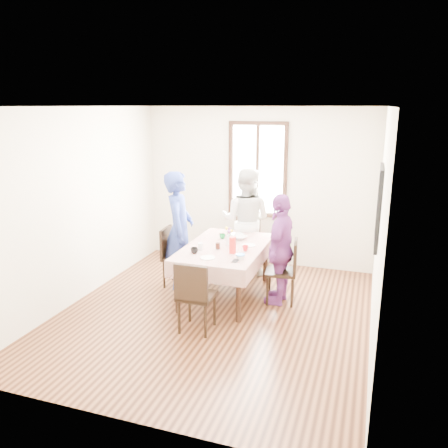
# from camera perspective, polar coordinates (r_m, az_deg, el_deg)

# --- Properties ---
(ground) EXTENTS (4.50, 4.50, 0.00)m
(ground) POSITION_cam_1_polar(r_m,az_deg,el_deg) (6.18, -1.27, -11.27)
(ground) COLOR black
(ground) RESTS_ON ground
(back_wall) EXTENTS (4.00, 0.00, 4.00)m
(back_wall) POSITION_cam_1_polar(r_m,az_deg,el_deg) (7.83, 4.27, 4.70)
(back_wall) COLOR beige
(back_wall) RESTS_ON ground
(right_wall) EXTENTS (0.00, 4.50, 4.50)m
(right_wall) POSITION_cam_1_polar(r_m,az_deg,el_deg) (5.40, 19.06, -0.68)
(right_wall) COLOR beige
(right_wall) RESTS_ON ground
(window_frame) EXTENTS (1.02, 0.06, 1.62)m
(window_frame) POSITION_cam_1_polar(r_m,az_deg,el_deg) (7.76, 4.27, 6.86)
(window_frame) COLOR black
(window_frame) RESTS_ON back_wall
(window_pane) EXTENTS (0.90, 0.02, 1.50)m
(window_pane) POSITION_cam_1_polar(r_m,az_deg,el_deg) (7.77, 4.29, 6.87)
(window_pane) COLOR white
(window_pane) RESTS_ON back_wall
(art_poster) EXTENTS (0.04, 0.76, 0.96)m
(art_poster) POSITION_cam_1_polar(r_m,az_deg,el_deg) (5.64, 19.03, 2.07)
(art_poster) COLOR red
(art_poster) RESTS_ON right_wall
(dining_table) EXTENTS (0.97, 1.60, 0.75)m
(dining_table) POSITION_cam_1_polar(r_m,az_deg,el_deg) (6.59, 0.14, -6.00)
(dining_table) COLOR black
(dining_table) RESTS_ON ground
(tablecloth) EXTENTS (1.09, 1.72, 0.01)m
(tablecloth) POSITION_cam_1_polar(r_m,az_deg,el_deg) (6.47, 0.14, -2.84)
(tablecloth) COLOR #570900
(tablecloth) RESTS_ON dining_table
(chair_left) EXTENTS (0.44, 0.44, 0.91)m
(chair_left) POSITION_cam_1_polar(r_m,az_deg,el_deg) (6.98, -5.82, -4.19)
(chair_left) COLOR black
(chair_left) RESTS_ON ground
(chair_right) EXTENTS (0.47, 0.47, 0.91)m
(chair_right) POSITION_cam_1_polar(r_m,az_deg,el_deg) (6.42, 7.21, -5.95)
(chair_right) COLOR black
(chair_right) RESTS_ON ground
(chair_far) EXTENTS (0.45, 0.45, 0.91)m
(chair_far) POSITION_cam_1_polar(r_m,az_deg,el_deg) (7.56, 2.77, -2.62)
(chair_far) COLOR black
(chair_far) RESTS_ON ground
(chair_near) EXTENTS (0.43, 0.43, 0.91)m
(chair_near) POSITION_cam_1_polar(r_m,az_deg,el_deg) (5.61, -3.45, -9.00)
(chair_near) COLOR black
(chair_near) RESTS_ON ground
(person_left) EXTENTS (0.59, 0.74, 1.78)m
(person_left) POSITION_cam_1_polar(r_m,az_deg,el_deg) (6.84, -5.75, -0.76)
(person_left) COLOR navy
(person_left) RESTS_ON ground
(person_far) EXTENTS (0.85, 0.67, 1.75)m
(person_far) POSITION_cam_1_polar(r_m,az_deg,el_deg) (7.43, 2.77, 0.43)
(person_far) COLOR beige
(person_far) RESTS_ON ground
(person_right) EXTENTS (0.45, 0.94, 1.56)m
(person_right) POSITION_cam_1_polar(r_m,az_deg,el_deg) (6.31, 7.11, -3.15)
(person_right) COLOR #7C3380
(person_right) RESTS_ON ground
(mug_black) EXTENTS (0.13, 0.13, 0.08)m
(mug_black) POSITION_cam_1_polar(r_m,az_deg,el_deg) (6.15, -3.76, -3.36)
(mug_black) COLOR black
(mug_black) RESTS_ON tablecloth
(mug_flag) EXTENTS (0.09, 0.09, 0.08)m
(mug_flag) POSITION_cam_1_polar(r_m,az_deg,el_deg) (6.24, 2.72, -3.08)
(mug_flag) COLOR red
(mug_flag) RESTS_ON tablecloth
(mug_green) EXTENTS (0.12, 0.12, 0.07)m
(mug_green) POSITION_cam_1_polar(r_m,az_deg,el_deg) (6.82, -0.20, -1.55)
(mug_green) COLOR #0C7226
(mug_green) RESTS_ON tablecloth
(serving_bowl) EXTENTS (0.24, 0.24, 0.05)m
(serving_bowl) POSITION_cam_1_polar(r_m,az_deg,el_deg) (6.78, 1.91, -1.72)
(serving_bowl) COLOR white
(serving_bowl) RESTS_ON tablecloth
(juice_carton) EXTENTS (0.07, 0.07, 0.23)m
(juice_carton) POSITION_cam_1_polar(r_m,az_deg,el_deg) (6.11, 1.09, -2.70)
(juice_carton) COLOR red
(juice_carton) RESTS_ON tablecloth
(butter_tub) EXTENTS (0.10, 0.10, 0.05)m
(butter_tub) POSITION_cam_1_polar(r_m,az_deg,el_deg) (5.93, 2.08, -4.17)
(butter_tub) COLOR white
(butter_tub) RESTS_ON tablecloth
(jam_jar) EXTENTS (0.06, 0.06, 0.09)m
(jam_jar) POSITION_cam_1_polar(r_m,az_deg,el_deg) (6.31, -0.79, -2.80)
(jam_jar) COLOR black
(jam_jar) RESTS_ON tablecloth
(drinking_glass) EXTENTS (0.07, 0.07, 0.10)m
(drinking_glass) POSITION_cam_1_polar(r_m,az_deg,el_deg) (6.28, -3.01, -2.85)
(drinking_glass) COLOR silver
(drinking_glass) RESTS_ON tablecloth
(smartphone) EXTENTS (0.07, 0.14, 0.01)m
(smartphone) POSITION_cam_1_polar(r_m,az_deg,el_deg) (5.85, 1.45, -4.66)
(smartphone) COLOR black
(smartphone) RESTS_ON tablecloth
(flower_vase) EXTENTS (0.07, 0.07, 0.15)m
(flower_vase) POSITION_cam_1_polar(r_m,az_deg,el_deg) (6.49, 0.62, -2.03)
(flower_vase) COLOR silver
(flower_vase) RESTS_ON tablecloth
(plate_right) EXTENTS (0.20, 0.20, 0.01)m
(plate_right) POSITION_cam_1_polar(r_m,az_deg,el_deg) (6.49, 3.12, -2.70)
(plate_right) COLOR white
(plate_right) RESTS_ON tablecloth
(plate_far) EXTENTS (0.20, 0.20, 0.01)m
(plate_far) POSITION_cam_1_polar(r_m,az_deg,el_deg) (7.04, 1.67, -1.27)
(plate_far) COLOR white
(plate_far) RESTS_ON tablecloth
(plate_near) EXTENTS (0.20, 0.20, 0.01)m
(plate_near) POSITION_cam_1_polar(r_m,az_deg,el_deg) (5.96, -2.09, -4.27)
(plate_near) COLOR white
(plate_near) RESTS_ON tablecloth
(butter_lid) EXTENTS (0.12, 0.12, 0.01)m
(butter_lid) POSITION_cam_1_polar(r_m,az_deg,el_deg) (5.92, 2.08, -3.88)
(butter_lid) COLOR blue
(butter_lid) RESTS_ON butter_tub
(flower_bunch) EXTENTS (0.09, 0.09, 0.10)m
(flower_bunch) POSITION_cam_1_polar(r_m,az_deg,el_deg) (6.45, 0.62, -0.97)
(flower_bunch) COLOR yellow
(flower_bunch) RESTS_ON flower_vase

